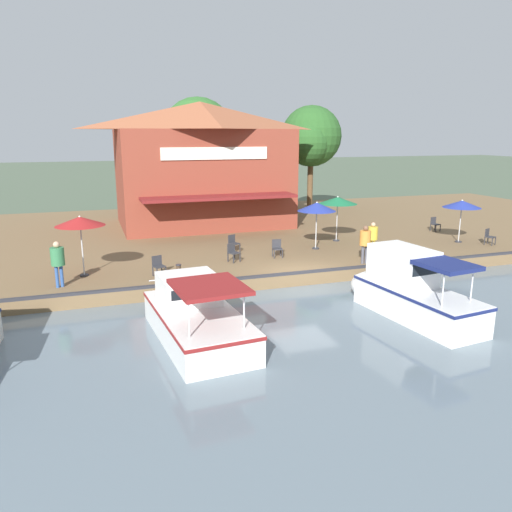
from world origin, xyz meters
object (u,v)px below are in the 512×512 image
at_px(person_at_quay_edge, 373,235).
at_px(tree_upstream_bank, 310,138).
at_px(patio_umbrella_mid_patio_left, 462,204).
at_px(waterfront_restaurant, 202,163).
at_px(motorboat_mid_row, 192,313).
at_px(patio_umbrella_near_quay_edge, 317,207).
at_px(cafe_chair_mid_patio, 158,265).
at_px(motorboat_distant_upstream, 406,290).
at_px(patio_umbrella_mid_patio_right, 80,221).
at_px(cafe_chair_far_corner_seat, 233,242).
at_px(person_near_entrance, 58,258).
at_px(patio_umbrella_back_row, 338,201).
at_px(cafe_chair_beside_entrance, 489,236).
at_px(mooring_post, 179,274).
at_px(tree_behind_restaurant, 196,137).
at_px(cafe_chair_back_row_seat, 277,247).
at_px(person_mid_patio, 365,240).
at_px(cafe_chair_facing_river, 435,223).
at_px(cafe_chair_under_first_umbrella, 233,252).

distance_m(person_at_quay_edge, tree_upstream_bank, 16.18).
bearing_deg(patio_umbrella_mid_patio_left, waterfront_restaurant, -130.11).
bearing_deg(motorboat_mid_row, patio_umbrella_near_quay_edge, 134.02).
xyz_separation_m(cafe_chair_mid_patio, person_at_quay_edge, (-0.29, 10.39, 0.55)).
height_order(person_at_quay_edge, motorboat_distant_upstream, motorboat_distant_upstream).
relative_size(patio_umbrella_mid_patio_right, cafe_chair_far_corner_seat, 3.00).
height_order(waterfront_restaurant, person_near_entrance, waterfront_restaurant).
relative_size(patio_umbrella_back_row, motorboat_distant_upstream, 0.42).
relative_size(cafe_chair_beside_entrance, mooring_post, 1.09).
relative_size(cafe_chair_mid_patio, motorboat_mid_row, 0.13).
distance_m(patio_umbrella_back_row, tree_behind_restaurant, 11.82).
distance_m(cafe_chair_mid_patio, motorboat_mid_row, 5.33).
bearing_deg(motorboat_distant_upstream, cafe_chair_back_row_seat, -164.31).
height_order(patio_umbrella_near_quay_edge, person_mid_patio, patio_umbrella_near_quay_edge).
distance_m(cafe_chair_back_row_seat, person_near_entrance, 9.94).
distance_m(person_near_entrance, tree_behind_restaurant, 17.08).
height_order(cafe_chair_mid_patio, person_mid_patio, person_mid_patio).
relative_size(cafe_chair_beside_entrance, motorboat_distant_upstream, 0.14).
height_order(person_mid_patio, motorboat_distant_upstream, motorboat_distant_upstream).
distance_m(cafe_chair_facing_river, person_mid_patio, 9.92).
bearing_deg(patio_umbrella_near_quay_edge, patio_umbrella_mid_patio_left, 82.80).
bearing_deg(patio_umbrella_mid_patio_right, cafe_chair_far_corner_seat, 107.47).
xyz_separation_m(cafe_chair_far_corner_seat, cafe_chair_mid_patio, (3.27, -4.21, 0.00)).
xyz_separation_m(patio_umbrella_mid_patio_right, patio_umbrella_near_quay_edge, (-1.49, 11.38, -0.13)).
xyz_separation_m(person_near_entrance, tree_behind_restaurant, (-14.11, 8.54, 4.45)).
relative_size(motorboat_mid_row, tree_behind_restaurant, 0.77).
bearing_deg(person_at_quay_edge, motorboat_mid_row, -60.91).
bearing_deg(patio_umbrella_near_quay_edge, person_at_quay_edge, 41.71).
bearing_deg(patio_umbrella_back_row, cafe_chair_facing_river, 95.51).
bearing_deg(tree_behind_restaurant, motorboat_mid_row, -12.84).
bearing_deg(cafe_chair_under_first_umbrella, cafe_chair_facing_river, 103.34).
distance_m(person_at_quay_edge, motorboat_distant_upstream, 6.72).
relative_size(patio_umbrella_mid_patio_left, motorboat_distant_upstream, 0.39).
height_order(waterfront_restaurant, motorboat_distant_upstream, waterfront_restaurant).
distance_m(cafe_chair_back_row_seat, motorboat_distant_upstream, 7.73).
bearing_deg(cafe_chair_facing_river, patio_umbrella_back_row, -84.49).
bearing_deg(person_at_quay_edge, patio_umbrella_mid_patio_right, -93.11).
relative_size(waterfront_restaurant, tree_upstream_bank, 1.38).
distance_m(patio_umbrella_back_row, cafe_chair_mid_patio, 11.23).
xyz_separation_m(cafe_chair_beside_entrance, tree_upstream_bank, (-14.97, -3.76, 5.02)).
bearing_deg(patio_umbrella_mid_patio_left, cafe_chair_under_first_umbrella, -89.46).
height_order(cafe_chair_far_corner_seat, cafe_chair_mid_patio, same).
relative_size(patio_umbrella_mid_patio_right, person_mid_patio, 1.44).
bearing_deg(motorboat_mid_row, tree_upstream_bank, 146.76).
bearing_deg(motorboat_distant_upstream, patio_umbrella_near_quay_edge, 176.99).
xyz_separation_m(cafe_chair_back_row_seat, person_near_entrance, (1.85, -9.74, 0.68)).
relative_size(cafe_chair_far_corner_seat, person_mid_patio, 0.48).
bearing_deg(cafe_chair_facing_river, person_at_quay_edge, -58.36).
xyz_separation_m(patio_umbrella_near_quay_edge, tree_behind_restaurant, (-11.25, -3.74, 3.42)).
bearing_deg(cafe_chair_mid_patio, patio_umbrella_mid_patio_left, 95.08).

